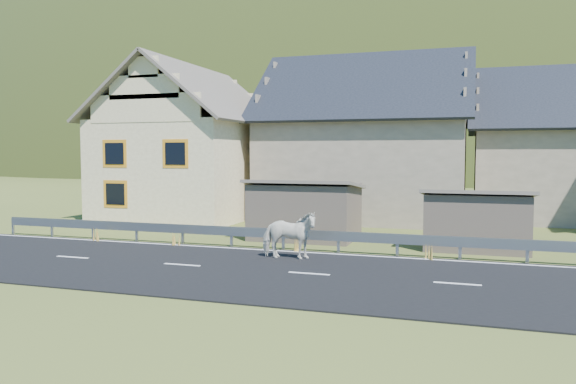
% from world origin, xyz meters
% --- Properties ---
extents(ground, '(160.00, 160.00, 0.00)m').
position_xyz_m(ground, '(0.00, 0.00, 0.00)').
color(ground, '#36421C').
rests_on(ground, ground).
extents(road, '(60.00, 7.00, 0.04)m').
position_xyz_m(road, '(0.00, 0.00, 0.02)').
color(road, black).
rests_on(road, ground).
extents(lane_markings, '(60.00, 6.60, 0.01)m').
position_xyz_m(lane_markings, '(0.00, 0.00, 0.04)').
color(lane_markings, silver).
rests_on(lane_markings, road).
extents(guardrail, '(28.10, 0.09, 0.75)m').
position_xyz_m(guardrail, '(-0.00, 3.68, 0.56)').
color(guardrail, '#93969B').
rests_on(guardrail, ground).
extents(shed_left, '(4.30, 3.30, 2.40)m').
position_xyz_m(shed_left, '(-2.00, 6.50, 1.10)').
color(shed_left, brown).
rests_on(shed_left, ground).
extents(shed_right, '(3.80, 2.90, 2.20)m').
position_xyz_m(shed_right, '(4.50, 6.00, 1.00)').
color(shed_right, brown).
rests_on(shed_right, ground).
extents(house_cream, '(7.80, 9.80, 8.30)m').
position_xyz_m(house_cream, '(-10.00, 12.00, 4.36)').
color(house_cream, '#FFEBBA').
rests_on(house_cream, ground).
extents(house_stone_a, '(10.80, 9.80, 8.90)m').
position_xyz_m(house_stone_a, '(-1.00, 15.00, 4.63)').
color(house_stone_a, '#9F8F7A').
rests_on(house_stone_a, ground).
extents(house_stone_b, '(9.80, 8.80, 8.10)m').
position_xyz_m(house_stone_b, '(9.00, 17.00, 4.24)').
color(house_stone_b, '#9F8F7A').
rests_on(house_stone_b, ground).
extents(mountain, '(440.00, 280.00, 260.00)m').
position_xyz_m(mountain, '(5.00, 180.00, -20.00)').
color(mountain, '#253313').
rests_on(mountain, ground).
extents(conifer_patch, '(76.00, 50.00, 28.00)m').
position_xyz_m(conifer_patch, '(-55.00, 110.00, 6.00)').
color(conifer_patch, black).
rests_on(conifer_patch, ground).
extents(horse, '(0.96, 1.89, 1.55)m').
position_xyz_m(horse, '(-1.22, 1.91, 0.82)').
color(horse, silver).
rests_on(horse, road).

